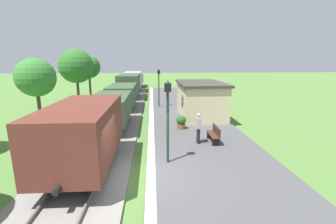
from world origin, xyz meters
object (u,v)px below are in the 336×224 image
at_px(freight_train, 126,90).
at_px(bench_near_hut, 214,134).
at_px(lamp_post_near, 168,107).
at_px(tree_trackside_far, 36,78).
at_px(station_hut, 200,99).
at_px(tree_field_distant, 89,67).
at_px(tree_field_left, 76,66).
at_px(potted_planter, 181,122).
at_px(lamp_post_far, 159,81).
at_px(person_waiting, 198,127).

bearing_deg(freight_train, bench_near_hut, -65.13).
distance_m(lamp_post_near, tree_trackside_far, 13.53).
relative_size(station_hut, bench_near_hut, 3.87).
relative_size(freight_train, station_hut, 6.76).
bearing_deg(tree_field_distant, tree_field_left, -88.72).
xyz_separation_m(potted_planter, tree_field_left, (-10.08, 11.28, 3.38)).
xyz_separation_m(bench_near_hut, lamp_post_near, (-2.77, -2.44, 2.08)).
xyz_separation_m(freight_train, tree_field_distant, (-5.41, 5.84, 2.31)).
height_order(station_hut, lamp_post_far, lamp_post_far).
height_order(station_hut, tree_field_left, tree_field_left).
xyz_separation_m(freight_train, lamp_post_far, (3.55, -3.32, 1.25)).
bearing_deg(tree_trackside_far, freight_train, 47.39).
distance_m(station_hut, person_waiting, 6.49).
height_order(freight_train, tree_field_left, tree_field_left).
height_order(freight_train, bench_near_hut, freight_train).
bearing_deg(tree_field_left, bench_near_hut, -50.21).
bearing_deg(person_waiting, freight_train, -74.06).
bearing_deg(bench_near_hut, lamp_post_near, -138.68).
bearing_deg(lamp_post_far, tree_field_distant, 134.40).
xyz_separation_m(freight_train, tree_field_left, (-5.29, 0.29, 2.55)).
xyz_separation_m(freight_train, lamp_post_near, (3.55, -16.09, 1.25)).
height_order(tree_trackside_far, tree_field_left, tree_field_left).
height_order(freight_train, lamp_post_far, lamp_post_far).
relative_size(potted_planter, lamp_post_near, 0.25).
height_order(station_hut, potted_planter, station_hut).
bearing_deg(lamp_post_near, station_hut, 69.41).
xyz_separation_m(lamp_post_far, tree_field_distant, (-8.97, 9.15, 1.06)).
height_order(lamp_post_near, lamp_post_far, same).
bearing_deg(station_hut, tree_field_left, 147.33).
bearing_deg(tree_field_distant, station_hut, -47.43).
bearing_deg(potted_planter, station_hut, 60.38).
bearing_deg(tree_trackside_far, potted_planter, -20.86).
relative_size(station_hut, person_waiting, 3.39).
bearing_deg(potted_planter, tree_field_left, 131.80).
bearing_deg(lamp_post_far, tree_field_left, 157.78).
bearing_deg(tree_field_left, freight_train, -3.17).
relative_size(bench_near_hut, lamp_post_near, 0.41).
bearing_deg(bench_near_hut, person_waiting, -172.20).
bearing_deg(bench_near_hut, tree_trackside_far, 151.32).
height_order(bench_near_hut, lamp_post_far, lamp_post_far).
relative_size(bench_near_hut, tree_field_left, 0.25).
bearing_deg(tree_field_left, lamp_post_near, -61.65).
distance_m(lamp_post_far, tree_field_left, 9.64).
relative_size(bench_near_hut, tree_field_distant, 0.28).
bearing_deg(bench_near_hut, tree_field_distant, 121.06).
xyz_separation_m(freight_train, bench_near_hut, (6.33, -13.65, -0.83)).
relative_size(station_hut, tree_field_left, 0.98).
bearing_deg(person_waiting, tree_field_distant, -66.60).
xyz_separation_m(tree_trackside_far, tree_field_left, (0.95, 7.07, 0.69)).
bearing_deg(tree_field_left, potted_planter, -48.20).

